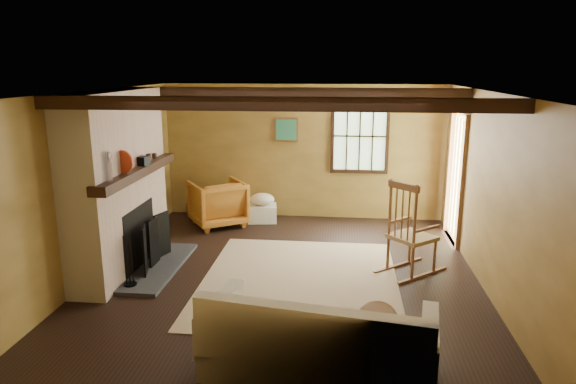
# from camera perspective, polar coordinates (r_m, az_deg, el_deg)

# --- Properties ---
(ground) EXTENTS (5.50, 5.50, 0.00)m
(ground) POSITION_cam_1_polar(r_m,az_deg,el_deg) (6.94, -0.20, -9.09)
(ground) COLOR black
(ground) RESTS_ON ground
(room_envelope) EXTENTS (5.02, 5.52, 2.44)m
(room_envelope) POSITION_cam_1_polar(r_m,az_deg,el_deg) (6.71, 1.90, 4.67)
(room_envelope) COLOR #A67E3B
(room_envelope) RESTS_ON ground
(fireplace) EXTENTS (1.02, 2.30, 2.40)m
(fireplace) POSITION_cam_1_polar(r_m,az_deg,el_deg) (7.18, -18.17, 0.26)
(fireplace) COLOR #A25A3E
(fireplace) RESTS_ON ground
(rug) EXTENTS (2.50, 3.00, 0.01)m
(rug) POSITION_cam_1_polar(r_m,az_deg,el_deg) (6.73, 1.32, -9.79)
(rug) COLOR tan
(rug) RESTS_ON ground
(rocking_chair) EXTENTS (1.01, 0.96, 1.27)m
(rocking_chair) POSITION_cam_1_polar(r_m,az_deg,el_deg) (7.00, 13.40, -4.60)
(rocking_chair) COLOR #A2874F
(rocking_chair) RESTS_ON ground
(sofa) EXTENTS (2.14, 1.21, 0.82)m
(sofa) POSITION_cam_1_polar(r_m,az_deg,el_deg) (4.73, 3.39, -16.78)
(sofa) COLOR silver
(sofa) RESTS_ON ground
(firewood_pile) EXTENTS (0.62, 0.11, 0.23)m
(firewood_pile) POSITION_cam_1_polar(r_m,az_deg,el_deg) (9.66, -9.40, -1.91)
(firewood_pile) COLOR brown
(firewood_pile) RESTS_ON ground
(laundry_basket) EXTENTS (0.55, 0.45, 0.30)m
(laundry_basket) POSITION_cam_1_polar(r_m,az_deg,el_deg) (9.16, -2.86, -2.37)
(laundry_basket) COLOR white
(laundry_basket) RESTS_ON ground
(basket_pillow) EXTENTS (0.51, 0.45, 0.22)m
(basket_pillow) POSITION_cam_1_polar(r_m,az_deg,el_deg) (9.09, -2.88, -0.81)
(basket_pillow) COLOR silver
(basket_pillow) RESTS_ON laundry_basket
(armchair) EXTENTS (1.19, 1.19, 0.79)m
(armchair) POSITION_cam_1_polar(r_m,az_deg,el_deg) (8.95, -7.82, -1.23)
(armchair) COLOR #BF6026
(armchair) RESTS_ON ground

